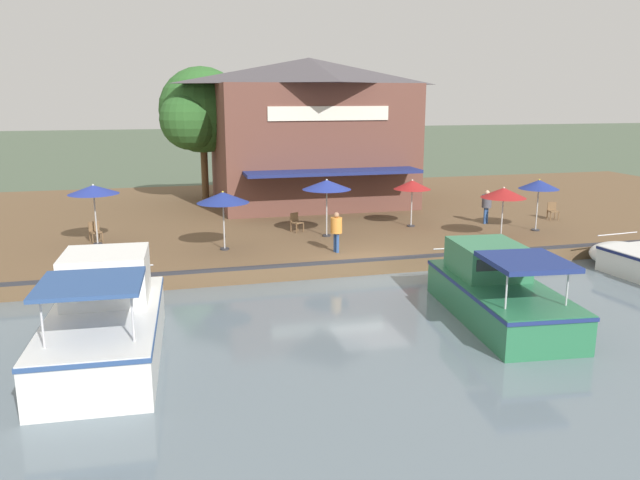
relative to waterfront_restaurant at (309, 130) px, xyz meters
name	(u,v)px	position (x,y,z in m)	size (l,w,h in m)	color
ground_plane	(370,277)	(13.67, -0.98, -4.68)	(220.00, 220.00, 0.00)	#4C5B47
quay_deck	(304,216)	(2.67, -0.98, -4.38)	(22.00, 56.00, 0.60)	brown
quay_edge_fender	(369,260)	(13.57, -0.98, -4.03)	(0.20, 50.40, 0.10)	#2D2D33
waterfront_restaurant	(309,130)	(0.00, 0.00, 0.00)	(10.49, 10.89, 8.04)	brown
patio_umbrella_by_entrance	(327,185)	(9.11, -1.43, -1.81)	(2.11, 2.11, 2.52)	#B7B7B7
patio_umbrella_mid_patio_right	(93,190)	(8.27, -11.00, -1.79)	(2.02, 2.02, 2.52)	#B7B7B7
patio_umbrella_mid_patio_left	(223,198)	(10.45, -6.01, -1.97)	(2.06, 2.06, 2.36)	#B7B7B7
patio_umbrella_back_row	(412,185)	(8.09, 2.96, -2.11)	(1.73, 1.73, 2.22)	#B7B7B7
patio_umbrella_far_corner	(504,193)	(11.36, 5.75, -2.10)	(1.91, 1.91, 2.24)	#B7B7B7
patio_umbrella_near_quay_edge	(539,185)	(10.36, 8.10, -1.96)	(1.78, 1.78, 2.36)	#B7B7B7
cafe_chair_far_corner_seat	(553,210)	(8.23, 10.43, -3.60)	(0.51, 0.51, 0.85)	brown
cafe_chair_under_first_umbrella	(95,231)	(7.71, -11.12, -3.60)	(0.57, 0.57, 0.85)	brown
cafe_chair_beside_entrance	(296,221)	(7.83, -2.51, -3.60)	(0.59, 0.59, 0.85)	brown
person_near_entrance	(487,203)	(8.33, 6.71, -3.07)	(0.46, 0.46, 1.61)	#2D5193
person_at_quay_edge	(336,228)	(11.95, -1.80, -3.09)	(0.45, 0.45, 1.59)	#2D5193
motorboat_second_along	(108,317)	(18.53, -9.88, -3.71)	(7.20, 2.98, 2.56)	white
motorboat_mid_row	(490,287)	(18.37, 1.30, -3.81)	(7.29, 3.06, 2.23)	#287047
tree_downstream_bank	(199,113)	(-2.06, -5.97, 0.98)	(5.14, 4.89, 7.64)	brown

